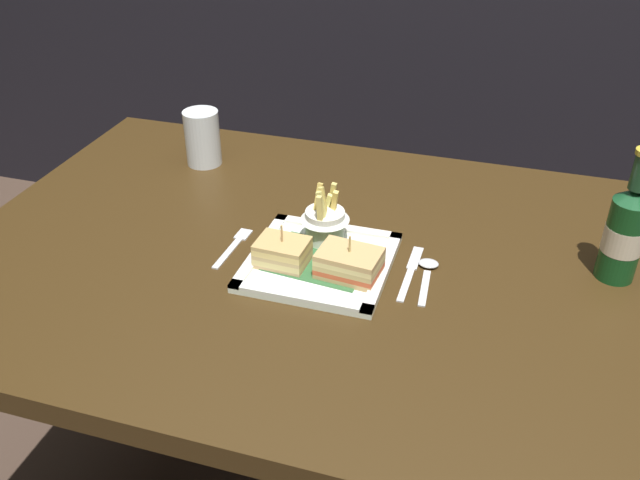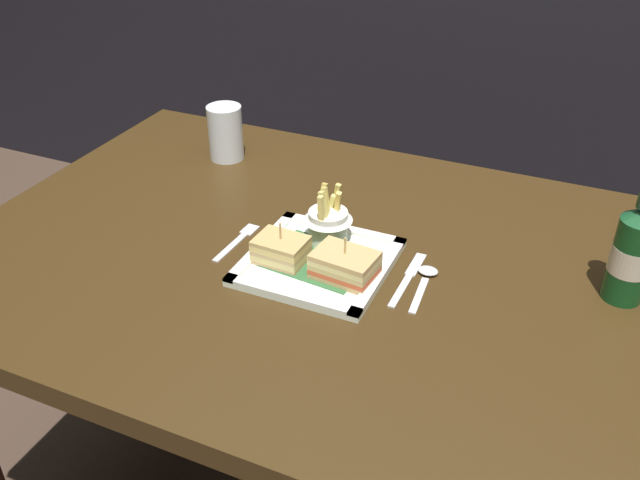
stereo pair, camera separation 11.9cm
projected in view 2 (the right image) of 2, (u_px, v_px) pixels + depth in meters
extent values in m
cube|color=#3A2711|center=(321.00, 263.00, 1.24)|extent=(1.32, 0.92, 0.04)
cylinder|color=#34210D|center=(187.00, 257.00, 1.94)|extent=(0.07, 0.07, 0.72)
cylinder|color=#33260C|center=(626.00, 374.00, 1.54)|extent=(0.07, 0.07, 0.72)
cube|color=white|center=(319.00, 263.00, 1.19)|extent=(0.24, 0.24, 0.01)
cube|color=#306336|center=(319.00, 260.00, 1.19)|extent=(0.18, 0.15, 0.00)
cube|color=white|center=(291.00, 294.00, 1.10)|extent=(0.24, 0.02, 0.01)
cube|color=white|center=(343.00, 228.00, 1.27)|extent=(0.24, 0.02, 0.01)
cube|color=white|center=(262.00, 245.00, 1.23)|extent=(0.02, 0.24, 0.01)
cube|color=white|center=(379.00, 274.00, 1.15)|extent=(0.02, 0.24, 0.01)
cube|color=tan|center=(281.00, 259.00, 1.19)|extent=(0.09, 0.07, 0.01)
cube|color=#E4C77F|center=(281.00, 254.00, 1.18)|extent=(0.09, 0.07, 0.01)
cube|color=tan|center=(281.00, 250.00, 1.18)|extent=(0.09, 0.07, 0.01)
cube|color=#ECC875|center=(281.00, 245.00, 1.17)|extent=(0.09, 0.07, 0.01)
cube|color=tan|center=(281.00, 241.00, 1.17)|extent=(0.09, 0.07, 0.01)
cylinder|color=tan|center=(281.00, 242.00, 1.17)|extent=(0.00, 0.00, 0.08)
cube|color=tan|center=(345.00, 274.00, 1.15)|extent=(0.11, 0.08, 0.01)
cube|color=#CB522F|center=(345.00, 270.00, 1.14)|extent=(0.11, 0.08, 0.01)
cube|color=tan|center=(345.00, 265.00, 1.14)|extent=(0.11, 0.08, 0.01)
cube|color=#E7CD84|center=(345.00, 261.00, 1.13)|extent=(0.11, 0.08, 0.01)
cube|color=tan|center=(345.00, 256.00, 1.13)|extent=(0.11, 0.08, 0.01)
cylinder|color=tan|center=(345.00, 257.00, 1.13)|extent=(0.00, 0.00, 0.08)
cylinder|color=white|center=(329.00, 226.00, 1.23)|extent=(0.07, 0.07, 0.06)
cone|color=white|center=(329.00, 213.00, 1.21)|extent=(0.09, 0.09, 0.03)
cube|color=#F0CA62|center=(337.00, 207.00, 1.21)|extent=(0.02, 0.02, 0.07)
cube|color=#DAC361|center=(336.00, 202.00, 1.22)|extent=(0.02, 0.01, 0.07)
cube|color=#E2D36F|center=(322.00, 211.00, 1.20)|extent=(0.02, 0.01, 0.07)
cube|color=#E6DC75|center=(331.00, 209.00, 1.22)|extent=(0.02, 0.01, 0.06)
cube|color=#DCC35F|center=(325.00, 208.00, 1.20)|extent=(0.02, 0.02, 0.08)
cube|color=#E7CE6F|center=(320.00, 213.00, 1.19)|extent=(0.01, 0.01, 0.07)
cube|color=#E0BC55|center=(321.00, 203.00, 1.22)|extent=(0.02, 0.03, 0.07)
cylinder|color=#13471D|center=(631.00, 260.00, 1.08)|extent=(0.06, 0.06, 0.15)
cylinder|color=beige|center=(631.00, 258.00, 1.08)|extent=(0.06, 0.06, 0.05)
cylinder|color=silver|center=(226.00, 133.00, 1.53)|extent=(0.08, 0.08, 0.12)
cylinder|color=silver|center=(226.00, 143.00, 1.54)|extent=(0.07, 0.07, 0.07)
cube|color=silver|center=(230.00, 247.00, 1.24)|extent=(0.02, 0.10, 0.00)
cube|color=silver|center=(250.00, 230.00, 1.29)|extent=(0.03, 0.04, 0.00)
cube|color=silver|center=(401.00, 291.00, 1.13)|extent=(0.01, 0.10, 0.00)
cube|color=silver|center=(416.00, 265.00, 1.19)|extent=(0.02, 0.07, 0.00)
cube|color=silver|center=(419.00, 295.00, 1.12)|extent=(0.02, 0.10, 0.00)
ellipsoid|color=silver|center=(428.00, 271.00, 1.17)|extent=(0.04, 0.03, 0.01)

